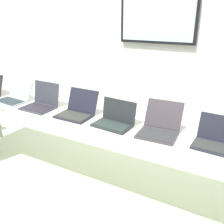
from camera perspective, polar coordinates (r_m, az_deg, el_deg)
ground at (r=2.94m, az=-4.81°, el=-15.53°), size 8.00×8.00×0.04m
back_wall at (r=3.36m, az=5.49°, el=15.36°), size 8.00×0.11×2.78m
workbench at (r=2.58m, az=-5.29°, el=-2.91°), size 3.77×0.70×0.73m
laptop_station_1 at (r=3.35m, az=-21.22°, el=3.24°), size 0.40×0.38×0.23m
laptop_station_2 at (r=3.01m, az=-15.74°, el=2.13°), size 0.36×0.32×0.28m
laptop_station_3 at (r=2.70m, az=-7.89°, el=0.44°), size 0.36×0.36×0.25m
laptop_station_4 at (r=2.44m, az=0.58°, el=-1.75°), size 0.39×0.29×0.23m
laptop_station_5 at (r=2.32m, az=10.72°, el=-3.31°), size 0.36×0.41×0.26m
laptop_station_6 at (r=2.24m, az=22.51°, el=-5.81°), size 0.35×0.32×0.23m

